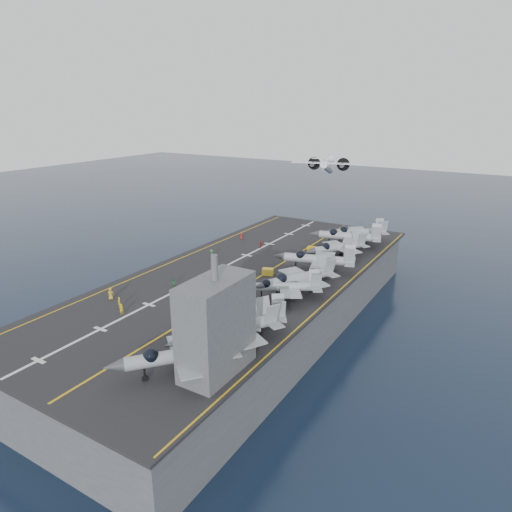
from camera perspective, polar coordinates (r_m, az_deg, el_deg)
The scene contains 29 objects.
ground at distance 92.17m, azimuth -1.30°, elevation -8.37°, with size 500.00×500.00×0.00m, color #142135.
hull at distance 90.02m, azimuth -1.32°, elevation -5.53°, with size 36.00×90.00×10.00m, color #56595E.
flight_deck at distance 88.04m, azimuth -1.35°, elevation -2.43°, with size 38.00×92.00×0.40m, color black.
foul_line at distance 86.49m, azimuth 0.33°, elevation -2.66°, with size 0.35×90.00×0.02m, color gold.
landing_centerline at distance 91.13m, azimuth -4.54°, elevation -1.60°, with size 0.50×90.00×0.02m, color silver.
deck_edge_port at distance 97.63m, azimuth -9.80°, elevation -0.44°, with size 0.25×90.00×0.02m, color gold.
deck_edge_stbd at distance 80.26m, azimuth 9.91°, elevation -4.69°, with size 0.25×90.00×0.02m, color gold.
island_superstructure at distance 54.44m, azimuth -5.03°, elevation -7.40°, with size 5.00×10.00×15.00m, color #56595E, non-canonical shape.
fighter_jet_0 at distance 56.58m, azimuth -9.35°, elevation -11.97°, with size 18.32×18.99×5.52m, color gray, non-canonical shape.
fighter_jet_1 at distance 61.43m, azimuth -3.31°, elevation -9.08°, with size 17.48×19.43×5.62m, color #959BA5, non-canonical shape.
fighter_jet_2 at distance 66.07m, azimuth -1.74°, elevation -7.26°, with size 17.42×15.97×5.03m, color gray, non-canonical shape.
fighter_jet_3 at distance 76.22m, azimuth 3.60°, elevation -3.75°, with size 16.75×15.29×4.84m, color #939AA3, non-canonical shape.
fighter_jet_4 at distance 79.27m, azimuth 5.40°, elevation -2.64°, with size 17.17×19.09×5.53m, color gray, non-canonical shape.
fighter_jet_5 at distance 89.11m, azimuth 7.85°, elevation -0.31°, with size 18.46×14.88×5.57m, color #949AA4, non-canonical shape.
fighter_jet_6 at distance 98.08m, azimuth 10.30°, elevation 1.17°, with size 16.27×17.60×5.09m, color #939BA3, non-canonical shape.
fighter_jet_7 at distance 105.79m, azimuth 11.59°, elevation 2.52°, with size 18.54×14.74×5.65m, color #A0A8B1, non-canonical shape.
fighter_jet_8 at distance 110.21m, azimuth 12.63°, elevation 3.02°, with size 18.65×17.53×5.39m, color #989EA7, non-canonical shape.
tow_cart_a at distance 69.80m, azimuth -8.46°, elevation -7.76°, with size 2.16×1.61×1.17m, color #C49315, non-canonical shape.
tow_cart_b at distance 87.56m, azimuth 1.49°, elevation -1.97°, with size 2.45×2.00×1.27m, color yellow, non-canonical shape.
tow_cart_c at distance 102.08m, azimuth 6.98°, elevation 0.86°, with size 2.04×1.46×1.14m, color gold, non-canonical shape.
crew_0 at distance 80.37m, azimuth -17.71°, elevation -4.51°, with size 1.48×1.38×2.06m, color gold.
crew_1 at distance 76.82m, azimuth -16.72°, elevation -5.60°, with size 1.28×1.15×1.78m, color yellow.
crew_2 at distance 83.03m, azimuth -10.33°, elevation -3.33°, with size 1.08×1.15×1.60m, color green.
crew_3 at distance 96.89m, azimuth -5.57°, elevation 0.21°, with size 1.38×1.44×2.01m, color #268C33.
crew_4 at distance 103.60m, azimuth 0.58°, elevation 1.42°, with size 0.69×1.02×1.66m, color red.
crew_5 at distance 110.68m, azimuth -1.84°, elevation 2.50°, with size 1.14×1.10×1.58m, color #B21919.
crew_6 at distance 74.40m, azimuth -16.48°, elevation -6.38°, with size 1.04×1.25×1.78m, color yellow.
crew_7 at distance 78.97m, azimuth -4.68°, elevation -4.15°, with size 1.29×1.12×1.82m, color silver.
transport_plane at distance 134.77m, azimuth 8.88°, elevation 10.88°, with size 23.46×18.60×4.90m, color silver, non-canonical shape.
Camera 1 is at (44.28, -69.33, 41.56)m, focal length 32.00 mm.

